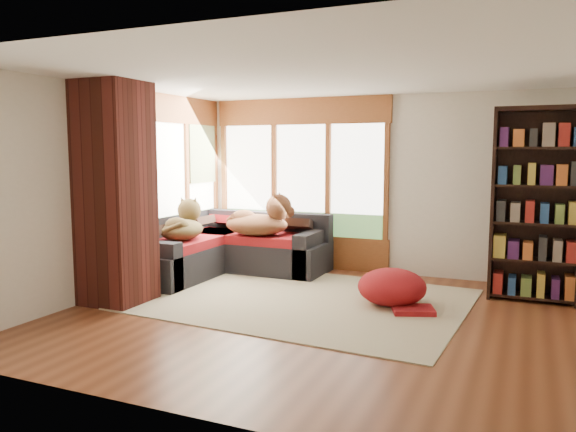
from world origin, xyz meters
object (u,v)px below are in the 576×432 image
Objects in this scene: area_rug at (303,299)px; dog_brindle at (184,225)px; bookshelf at (536,205)px; pouf at (392,286)px; dog_tan at (262,220)px; brick_chimney at (115,194)px; sectional_sofa at (234,252)px.

area_rug is 3.95× the size of dog_brindle.
bookshelf reaches higher than pouf.
dog_tan is (-3.62, 0.01, -0.35)m from bookshelf.
bookshelf is 1.96m from pouf.
brick_chimney is 3.25× the size of pouf.
brick_chimney is 3.42m from pouf.
dog_brindle reaches higher than sectional_sofa.
sectional_sofa is 4.18m from bookshelf.
dog_tan is (0.48, -0.02, 0.50)m from sectional_sofa.
brick_chimney reaches higher than dog_tan.
brick_chimney is at bearing -159.11° from pouf.
bookshelf reaches higher than dog_brindle.
brick_chimney is 2.32m from sectional_sofa.
area_rug is 2.99m from bookshelf.
dog_tan is (-2.12, 0.87, 0.58)m from pouf.
pouf is at bearing 10.78° from area_rug.
brick_chimney is at bearing 164.10° from dog_brindle.
dog_brindle is at bearing 177.23° from pouf.
dog_tan reaches higher than dog_brindle.
dog_brindle is (-1.93, 0.34, 0.77)m from area_rug.
dog_tan is at bearing 65.51° from brick_chimney.
area_rug is (1.55, -1.09, -0.30)m from sectional_sofa.
area_rug is at bearing 25.72° from brick_chimney.
area_rug is 4.74× the size of pouf.
sectional_sofa is at bearing -40.26° from dog_brindle.
pouf is (3.04, 1.16, -1.07)m from brick_chimney.
dog_tan is at bearing -63.04° from dog_brindle.
sectional_sofa is at bearing 161.08° from pouf.
dog_brindle is at bearing 87.19° from brick_chimney.
bookshelf is 2.23× the size of dog_tan.
bookshelf is at bearing -8.29° from dog_tan.
sectional_sofa is 0.58× the size of area_rug.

